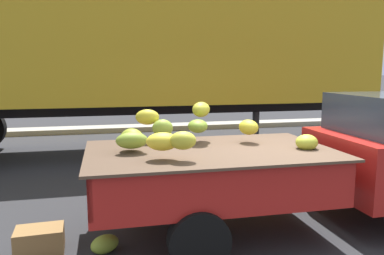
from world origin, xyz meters
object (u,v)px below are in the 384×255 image
at_px(pickup_truck, 358,157).
at_px(produce_crate, 40,240).
at_px(semi_trailer, 124,47).
at_px(fallen_banana_bunch_near_tailgate, 105,244).

xyz_separation_m(pickup_truck, produce_crate, (-4.00, 0.03, -0.74)).
relative_size(pickup_truck, semi_trailer, 0.43).
xyz_separation_m(semi_trailer, produce_crate, (-1.27, -5.00, -2.40)).
bearing_deg(fallen_banana_bunch_near_tailgate, produce_crate, 164.34).
distance_m(fallen_banana_bunch_near_tailgate, produce_crate, 0.74).
relative_size(semi_trailer, fallen_banana_bunch_near_tailgate, 36.56).
bearing_deg(produce_crate, semi_trailer, 75.73).
height_order(semi_trailer, fallen_banana_bunch_near_tailgate, semi_trailer).
relative_size(fallen_banana_bunch_near_tailgate, produce_crate, 0.63).
bearing_deg(produce_crate, pickup_truck, -0.45).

